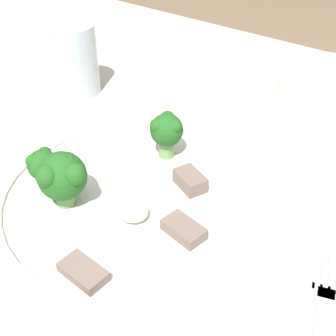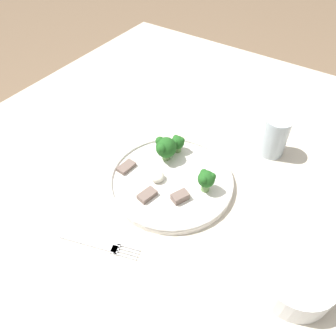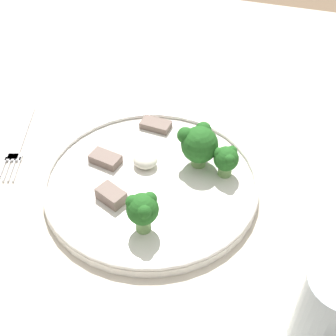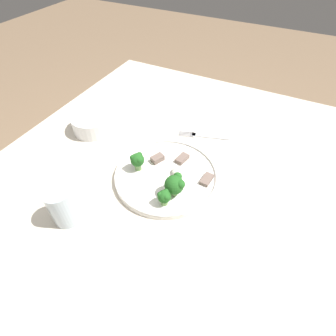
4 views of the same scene
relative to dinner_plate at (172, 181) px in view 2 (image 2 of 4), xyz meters
The scene contains 13 objects.
ground_plane 0.77m from the dinner_plate, 135.94° to the right, with size 8.00×8.00×0.00m, color #7F664C.
table 0.12m from the dinner_plate, 135.94° to the right, with size 1.32×1.12×0.76m.
dinner_plate is the anchor object (origin of this frame).
fork 0.22m from the dinner_plate, ahead, with size 0.07×0.17×0.00m.
cream_bowl 0.33m from the dinner_plate, 74.87° to the left, with size 0.14×0.14×0.06m.
drinking_glass 0.28m from the dinner_plate, 146.59° to the left, with size 0.06×0.06×0.10m.
broccoli_floret_near_rim_left 0.09m from the dinner_plate, 102.00° to the left, with size 0.04×0.04×0.06m.
broccoli_floret_center_left 0.10m from the dinner_plate, 155.07° to the right, with size 0.03×0.03×0.04m.
broccoli_floret_back_left 0.08m from the dinner_plate, 130.75° to the right, with size 0.05×0.05×0.06m.
meat_slice_front_slice 0.07m from the dinner_plate, 13.01° to the right, with size 0.05×0.03×0.01m.
meat_slice_middle_slice 0.06m from the dinner_plate, 51.21° to the left, with size 0.04×0.04×0.02m.
meat_slice_rear_slice 0.11m from the dinner_plate, 75.01° to the right, with size 0.05×0.03×0.01m.
sauce_dollop 0.03m from the dinner_plate, 56.83° to the right, with size 0.03×0.03×0.02m.
Camera 2 is at (0.48, 0.33, 1.34)m, focal length 35.00 mm.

